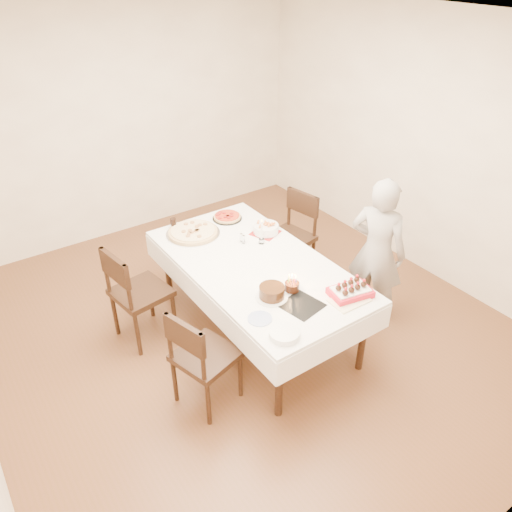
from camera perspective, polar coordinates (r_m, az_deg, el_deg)
floor at (r=4.86m, az=-1.35°, el=-8.24°), size 5.00×5.00×0.00m
wall_back at (r=6.21m, az=-14.84°, el=14.42°), size 4.50×0.04×2.70m
wall_right at (r=5.56m, az=18.57°, el=11.74°), size 0.04×5.00×2.70m
ceiling at (r=3.71m, az=-1.94°, el=25.21°), size 5.00×5.00×0.00m
dining_table at (r=4.62m, az=0.00°, el=-4.73°), size 1.56×2.33×0.75m
chair_right_savory at (r=5.31m, az=3.76°, el=2.01°), size 0.57×0.57×0.96m
chair_left_savory at (r=4.61m, az=-13.00°, el=-4.09°), size 0.57×0.57×0.98m
chair_left_dessert at (r=3.93m, az=-5.73°, el=-11.28°), size 0.58×0.58×0.92m
person at (r=4.73m, az=13.65°, el=0.44°), size 0.53×0.63×1.47m
pizza_white at (r=4.87m, az=-7.21°, el=2.74°), size 0.66×0.66×0.04m
pizza_pepperoni at (r=5.12m, az=-3.31°, el=4.49°), size 0.34×0.34×0.04m
red_placemat at (r=4.86m, az=1.06°, el=2.65°), size 0.31×0.31×0.01m
pasta_bowl at (r=4.84m, az=1.13°, el=3.17°), size 0.30×0.30×0.08m
taper_candle at (r=4.63m, az=0.65°, el=2.84°), size 0.07×0.07×0.26m
shaker_pair at (r=4.67m, az=-1.42°, el=1.91°), size 0.10×0.10×0.08m
cola_glass at (r=4.99m, az=-9.42°, el=3.71°), size 0.07×0.07×0.11m
layer_cake at (r=3.97m, az=1.82°, el=-4.16°), size 0.26×0.26×0.11m
cake_board at (r=3.93m, az=5.24°, el=-5.66°), size 0.34×0.34×0.01m
birthday_cake at (r=4.03m, az=4.15°, el=-3.09°), size 0.12×0.12×0.13m
strawberry_box at (r=4.07m, az=10.74°, el=-3.97°), size 0.37×0.28×0.08m
box_lid at (r=4.03m, az=10.60°, el=-5.09°), size 0.31×0.21×0.03m
plate_stack at (r=3.63m, az=3.24°, el=-8.86°), size 0.26×0.26×0.05m
china_plate at (r=3.79m, az=0.44°, el=-7.16°), size 0.24×0.24×0.01m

